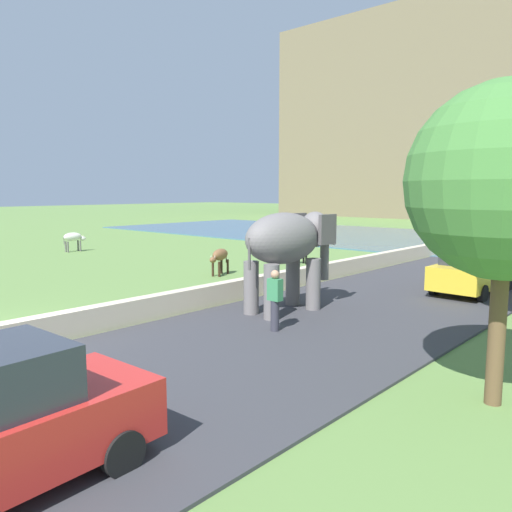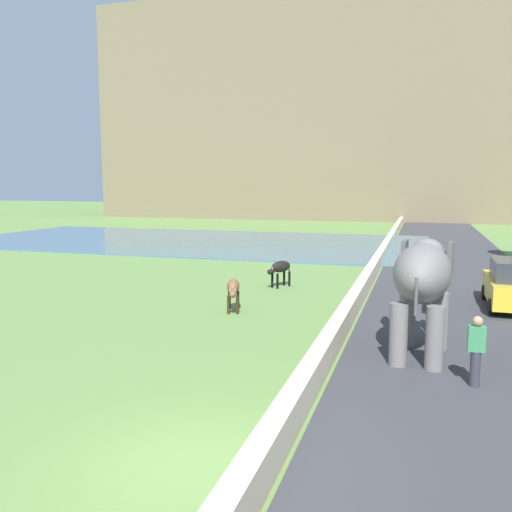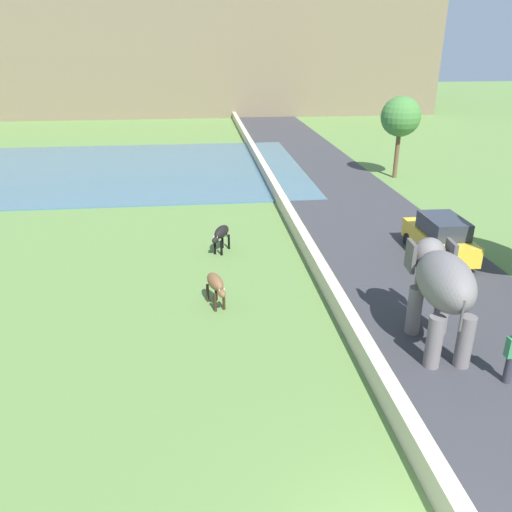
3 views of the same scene
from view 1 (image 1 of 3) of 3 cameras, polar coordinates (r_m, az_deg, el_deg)
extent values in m
plane|color=#608442|center=(13.93, -26.63, -8.40)|extent=(220.00, 220.00, 0.00)
cube|color=#38383D|center=(26.10, 24.82, -1.17)|extent=(7.00, 120.00, 0.06)
cube|color=beige|center=(25.62, 15.38, -0.17)|extent=(0.40, 110.00, 0.70)
cube|color=#426B84|center=(44.57, 5.37, 2.76)|extent=(36.00, 18.00, 0.08)
cylinder|color=#D6BC89|center=(86.54, 19.55, 25.53)|extent=(4.52, 4.52, 7.55)
ellipsoid|color=slate|center=(14.63, 3.10, 2.03)|extent=(1.64, 2.82, 1.50)
cylinder|color=slate|center=(15.74, 4.20, -2.89)|extent=(0.44, 0.44, 1.60)
cylinder|color=slate|center=(15.19, 6.52, -3.29)|extent=(0.44, 0.44, 1.60)
cylinder|color=slate|center=(14.53, -0.55, -3.73)|extent=(0.44, 0.44, 1.60)
cylinder|color=slate|center=(13.93, 1.77, -4.22)|extent=(0.44, 0.44, 1.60)
ellipsoid|color=slate|center=(15.65, 6.73, 3.03)|extent=(1.08, 0.99, 1.10)
cube|color=#504C4C|center=(15.95, 4.78, 3.27)|extent=(0.18, 0.71, 0.90)
cube|color=#504C4C|center=(15.16, 8.13, 3.01)|extent=(0.18, 0.71, 0.90)
cylinder|color=slate|center=(16.10, 7.78, -0.04)|extent=(0.28, 0.28, 1.50)
cone|color=silver|center=(16.14, 7.06, 1.59)|extent=(0.17, 0.57, 0.17)
cone|color=silver|center=(15.86, 8.27, 1.47)|extent=(0.17, 0.57, 0.17)
cylinder|color=#504C4C|center=(13.75, -0.76, 0.23)|extent=(0.08, 0.08, 0.90)
cylinder|color=#33333D|center=(12.85, 2.16, -6.92)|extent=(0.22, 0.22, 0.85)
cube|color=#388451|center=(12.70, 2.17, -3.84)|extent=(0.36, 0.22, 0.56)
sphere|color=tan|center=(12.63, 2.18, -2.10)|extent=(0.22, 0.22, 0.22)
cylinder|color=black|center=(8.29, -21.67, -16.60)|extent=(0.21, 0.61, 0.60)
cylinder|color=black|center=(7.04, -14.90, -20.81)|extent=(0.21, 0.61, 0.60)
cube|color=gold|center=(19.22, 23.41, -1.91)|extent=(1.77, 4.03, 0.80)
cube|color=#2D333D|center=(18.94, 23.31, 0.26)|extent=(1.48, 2.23, 0.70)
cylinder|color=black|center=(20.77, 22.48, -2.33)|extent=(0.19, 0.60, 0.60)
cylinder|color=black|center=(20.27, 26.75, -2.79)|extent=(0.19, 0.60, 0.60)
cylinder|color=black|center=(18.39, 19.59, -3.39)|extent=(0.19, 0.60, 0.60)
cylinder|color=black|center=(17.82, 24.35, -3.96)|extent=(0.19, 0.60, 0.60)
ellipsoid|color=black|center=(24.85, 4.80, 1.12)|extent=(0.90, 1.18, 0.50)
cylinder|color=black|center=(24.62, 4.12, -0.28)|extent=(0.10, 0.10, 0.65)
cylinder|color=black|center=(24.90, 3.83, -0.19)|extent=(0.10, 0.10, 0.65)
cylinder|color=black|center=(24.95, 5.73, -0.20)|extent=(0.10, 0.10, 0.65)
cylinder|color=black|center=(25.22, 5.43, -0.11)|extent=(0.10, 0.10, 0.65)
ellipsoid|color=black|center=(24.61, 3.46, 0.72)|extent=(0.40, 0.47, 0.26)
cone|color=beige|center=(24.51, 3.54, 1.09)|extent=(0.04, 0.04, 0.12)
cone|color=beige|center=(24.67, 3.38, 1.13)|extent=(0.04, 0.04, 0.12)
cylinder|color=black|center=(25.11, 5.91, 0.71)|extent=(0.04, 0.04, 0.45)
ellipsoid|color=brown|center=(21.56, -4.08, 0.17)|extent=(0.75, 1.18, 0.50)
cylinder|color=#302014|center=(21.23, -4.20, -1.51)|extent=(0.10, 0.10, 0.65)
cylinder|color=#302014|center=(21.38, -4.92, -1.46)|extent=(0.10, 0.10, 0.65)
cylinder|color=#302014|center=(21.90, -3.23, -1.23)|extent=(0.10, 0.10, 0.65)
cylinder|color=#302014|center=(22.04, -3.94, -1.18)|extent=(0.10, 0.10, 0.65)
ellipsoid|color=brown|center=(21.03, -4.90, -0.44)|extent=(0.35, 0.45, 0.26)
cone|color=beige|center=(20.96, -4.70, 0.01)|extent=(0.04, 0.04, 0.12)
cone|color=beige|center=(21.05, -5.12, 0.04)|extent=(0.04, 0.04, 0.12)
cylinder|color=#302014|center=(22.05, -3.40, -0.19)|extent=(0.04, 0.04, 0.45)
ellipsoid|color=silver|center=(31.87, -20.11, 2.07)|extent=(0.51, 1.12, 0.50)
cylinder|color=#595753|center=(32.23, -19.55, 1.12)|extent=(0.10, 0.10, 0.65)
cylinder|color=#595753|center=(31.95, -19.32, 1.08)|extent=(0.10, 0.10, 0.65)
cylinder|color=#595753|center=(31.91, -20.80, 1.00)|extent=(0.10, 0.10, 0.65)
cylinder|color=#595753|center=(31.63, -20.58, 0.96)|extent=(0.10, 0.10, 0.65)
ellipsoid|color=silver|center=(32.15, -19.07, 1.89)|extent=(0.26, 0.41, 0.26)
cone|color=beige|center=(32.22, -19.15, 2.20)|extent=(0.04, 0.04, 0.12)
cone|color=beige|center=(32.06, -19.01, 2.18)|extent=(0.04, 0.04, 0.12)
cylinder|color=#595753|center=(31.68, -20.98, 1.63)|extent=(0.04, 0.04, 0.45)
cylinder|color=brown|center=(9.39, 25.71, -7.44)|extent=(0.28, 0.28, 2.63)
sphere|color=#427A38|center=(9.11, 26.57, 7.61)|extent=(3.23, 3.23, 3.23)
camera|label=2|loc=(9.66, -64.58, 8.36)|focal=37.70mm
camera|label=3|loc=(16.57, -52.63, 21.34)|focal=35.80mm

